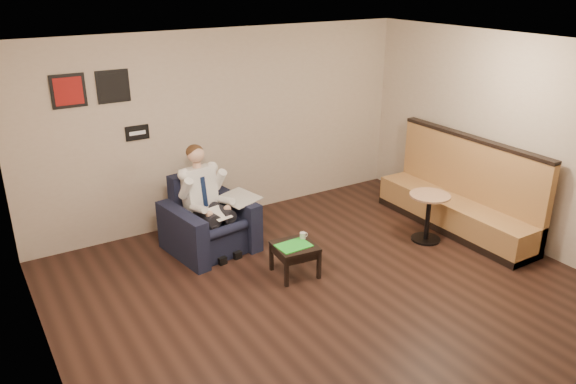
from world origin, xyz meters
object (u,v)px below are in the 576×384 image
armchair (209,216)px  banquette (458,186)px  coffee_mug (303,236)px  smartphone (293,239)px  seated_man (214,206)px  green_folder (294,246)px  cafe_table (428,218)px  side_table (295,260)px

armchair → banquette: size_ratio=0.39×
coffee_mug → smartphone: bearing=156.8°
seated_man → smartphone: seated_man is taller
seated_man → smartphone: (0.65, -0.91, -0.27)m
armchair → smartphone: (0.67, -1.04, -0.09)m
green_folder → seated_man: bearing=118.0°
seated_man → green_folder: size_ratio=3.35×
banquette → cafe_table: (-0.62, -0.08, -0.32)m
green_folder → smartphone: size_ratio=3.21×
green_folder → cafe_table: size_ratio=0.59×
green_folder → coffee_mug: (0.20, 0.11, 0.04)m
armchair → seated_man: size_ratio=0.75×
smartphone → banquette: 2.66m
side_table → cafe_table: cafe_table is taller
seated_man → side_table: bearing=-68.9°
green_folder → cafe_table: bearing=-4.1°
green_folder → smartphone: (0.09, 0.15, -0.00)m
armchair → green_folder: 1.33m
side_table → cafe_table: 2.09m
side_table → coffee_mug: size_ratio=5.79×
green_folder → banquette: size_ratio=0.16×
smartphone → banquette: banquette is taller
side_table → green_folder: 0.21m
smartphone → cafe_table: bearing=7.5°
armchair → cafe_table: armchair is taller
side_table → cafe_table: (2.08, -0.17, 0.14)m
coffee_mug → smartphone: coffee_mug is taller
side_table → banquette: 2.74m
seated_man → banquette: (3.29, -1.13, -0.01)m
smartphone → seated_man: bearing=141.8°
armchair → banquette: bearing=-29.3°
side_table → banquette: size_ratio=0.19×
seated_man → coffee_mug: (0.76, -0.96, -0.23)m
banquette → cafe_table: bearing=-172.7°
side_table → green_folder: size_ratio=1.22×
coffee_mug → banquette: (2.53, -0.18, 0.22)m
green_folder → banquette: 2.74m
seated_man → green_folder: (0.56, -1.06, -0.27)m
cafe_table → side_table: bearing=175.4°
banquette → cafe_table: 0.71m
cafe_table → coffee_mug: bearing=172.3°
armchair → smartphone: 1.24m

